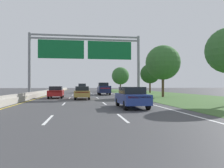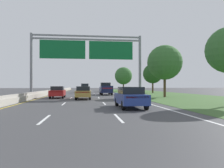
# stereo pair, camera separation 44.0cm
# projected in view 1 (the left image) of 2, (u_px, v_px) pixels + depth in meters

# --- Properties ---
(ground_plane) EXTENTS (220.00, 220.00, 0.00)m
(ground_plane) POSITION_uv_depth(u_px,v_px,m) (83.00, 96.00, 34.99)
(ground_plane) COLOR #3D3D3F
(lane_striping) EXTENTS (11.96, 106.00, 0.01)m
(lane_striping) POSITION_uv_depth(u_px,v_px,m) (83.00, 96.00, 34.54)
(lane_striping) COLOR white
(lane_striping) RESTS_ON ground
(grass_verge_right) EXTENTS (14.00, 110.00, 0.02)m
(grass_verge_right) POSITION_uv_depth(u_px,v_px,m) (164.00, 95.00, 36.94)
(grass_verge_right) COLOR #3D602D
(grass_verge_right) RESTS_ON ground
(median_barrier_concrete) EXTENTS (0.60, 110.00, 0.85)m
(median_barrier_concrete) POSITION_uv_depth(u_px,v_px,m) (42.00, 94.00, 34.07)
(median_barrier_concrete) COLOR #A8A399
(median_barrier_concrete) RESTS_ON ground
(overhead_sign_gantry) EXTENTS (15.06, 0.42, 8.64)m
(overhead_sign_gantry) POSITION_uv_depth(u_px,v_px,m) (86.00, 52.00, 28.88)
(overhead_sign_gantry) COLOR gray
(overhead_sign_gantry) RESTS_ON ground
(pickup_truck_navy) EXTENTS (2.01, 5.41, 2.20)m
(pickup_truck_navy) POSITION_uv_depth(u_px,v_px,m) (104.00, 89.00, 38.21)
(pickup_truck_navy) COLOR #161E47
(pickup_truck_navy) RESTS_ON ground
(car_red_left_lane_sedan) EXTENTS (1.94, 4.45, 1.57)m
(car_red_left_lane_sedan) POSITION_uv_depth(u_px,v_px,m) (56.00, 92.00, 28.34)
(car_red_left_lane_sedan) COLOR maroon
(car_red_left_lane_sedan) RESTS_ON ground
(car_blue_right_lane_sedan) EXTENTS (1.87, 4.42, 1.57)m
(car_blue_right_lane_sedan) POSITION_uv_depth(u_px,v_px,m) (132.00, 97.00, 16.05)
(car_blue_right_lane_sedan) COLOR navy
(car_blue_right_lane_sedan) RESTS_ON ground
(car_white_centre_lane_suv) EXTENTS (1.90, 4.70, 2.11)m
(car_white_centre_lane_suv) POSITION_uv_depth(u_px,v_px,m) (82.00, 88.00, 49.39)
(car_white_centre_lane_suv) COLOR silver
(car_white_centre_lane_suv) RESTS_ON ground
(car_gold_centre_lane_sedan) EXTENTS (1.92, 4.44, 1.57)m
(car_gold_centre_lane_sedan) POSITION_uv_depth(u_px,v_px,m) (82.00, 92.00, 26.17)
(car_gold_centre_lane_sedan) COLOR #A38438
(car_gold_centre_lane_sedan) RESTS_ON ground
(roadside_tree_mid) EXTENTS (5.02, 5.02, 7.52)m
(roadside_tree_mid) POSITION_uv_depth(u_px,v_px,m) (163.00, 63.00, 31.01)
(roadside_tree_mid) COLOR #4C3823
(roadside_tree_mid) RESTS_ON ground
(roadside_tree_far) EXTENTS (4.39, 4.39, 6.53)m
(roadside_tree_far) POSITION_uv_depth(u_px,v_px,m) (150.00, 74.00, 48.25)
(roadside_tree_far) COLOR #4C3823
(roadside_tree_far) RESTS_ON ground
(roadside_tree_distant) EXTENTS (4.98, 4.98, 6.95)m
(roadside_tree_distant) POSITION_uv_depth(u_px,v_px,m) (120.00, 76.00, 61.28)
(roadside_tree_distant) COLOR #4C3823
(roadside_tree_distant) RESTS_ON ground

